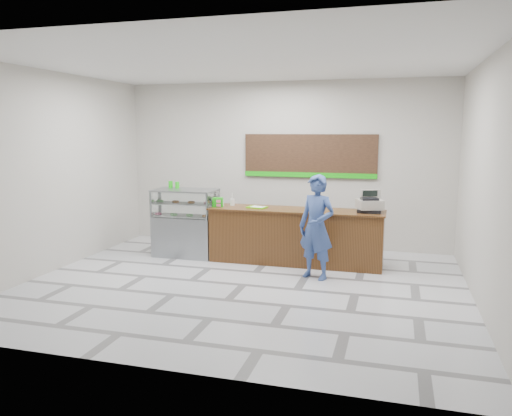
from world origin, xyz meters
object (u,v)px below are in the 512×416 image
(serving_tray, at_px, (257,207))
(cash_register, at_px, (370,204))
(sales_counter, at_px, (296,236))
(display_case, at_px, (186,222))
(customer, at_px, (317,227))

(serving_tray, bearing_deg, cash_register, 14.20)
(sales_counter, height_order, cash_register, cash_register)
(display_case, distance_m, cash_register, 3.59)
(cash_register, bearing_deg, customer, -151.98)
(cash_register, distance_m, serving_tray, 2.08)
(display_case, xyz_separation_m, cash_register, (3.55, 0.05, 0.50))
(cash_register, distance_m, customer, 1.24)
(sales_counter, distance_m, cash_register, 1.49)
(customer, bearing_deg, cash_register, 69.38)
(display_case, height_order, cash_register, cash_register)
(display_case, bearing_deg, serving_tray, -0.34)
(cash_register, height_order, customer, customer)
(customer, bearing_deg, sales_counter, 143.75)
(display_case, relative_size, customer, 0.76)
(sales_counter, height_order, serving_tray, serving_tray)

